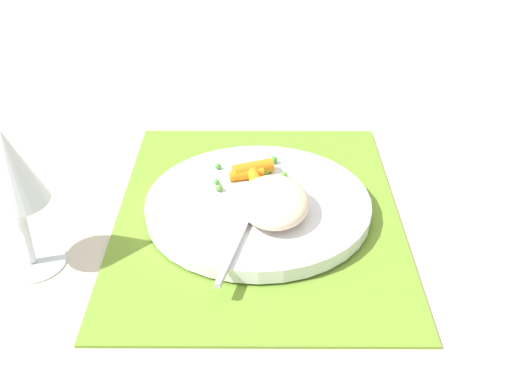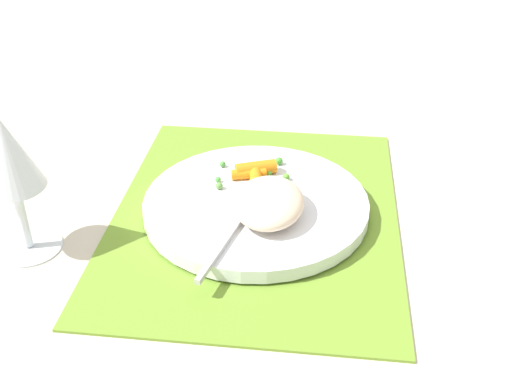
{
  "view_description": "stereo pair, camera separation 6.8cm",
  "coord_description": "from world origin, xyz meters",
  "px_view_note": "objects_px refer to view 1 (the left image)",
  "views": [
    {
      "loc": [
        -0.61,
        -0.0,
        0.42
      ],
      "look_at": [
        0.0,
        0.0,
        0.03
      ],
      "focal_mm": 44.18,
      "sensor_mm": 36.0,
      "label": 1
    },
    {
      "loc": [
        -0.6,
        -0.07,
        0.42
      ],
      "look_at": [
        0.0,
        0.0,
        0.03
      ],
      "focal_mm": 44.18,
      "sensor_mm": 36.0,
      "label": 2
    }
  ],
  "objects_px": {
    "fork": "(247,216)",
    "wine_glass": "(8,174)",
    "rice_mound": "(272,202)",
    "plate": "(256,205)",
    "carrot_portion": "(252,175)"
  },
  "relations": [
    {
      "from": "carrot_portion",
      "to": "fork",
      "type": "xyz_separation_m",
      "value": [
        -0.08,
        0.0,
        -0.0
      ]
    },
    {
      "from": "rice_mound",
      "to": "wine_glass",
      "type": "xyz_separation_m",
      "value": [
        -0.06,
        0.25,
        0.07
      ]
    },
    {
      "from": "fork",
      "to": "plate",
      "type": "bearing_deg",
      "value": -14.0
    },
    {
      "from": "plate",
      "to": "rice_mound",
      "type": "relative_size",
      "value": 2.57
    },
    {
      "from": "wine_glass",
      "to": "plate",
      "type": "bearing_deg",
      "value": -69.04
    },
    {
      "from": "carrot_portion",
      "to": "fork",
      "type": "height_order",
      "value": "carrot_portion"
    },
    {
      "from": "fork",
      "to": "wine_glass",
      "type": "xyz_separation_m",
      "value": [
        -0.05,
        0.23,
        0.09
      ]
    },
    {
      "from": "plate",
      "to": "fork",
      "type": "height_order",
      "value": "fork"
    },
    {
      "from": "wine_glass",
      "to": "rice_mound",
      "type": "bearing_deg",
      "value": -76.46
    },
    {
      "from": "plate",
      "to": "rice_mound",
      "type": "height_order",
      "value": "rice_mound"
    },
    {
      "from": "plate",
      "to": "wine_glass",
      "type": "bearing_deg",
      "value": 110.96
    },
    {
      "from": "carrot_portion",
      "to": "wine_glass",
      "type": "bearing_deg",
      "value": 119.82
    },
    {
      "from": "fork",
      "to": "carrot_portion",
      "type": "bearing_deg",
      "value": -3.4
    },
    {
      "from": "carrot_portion",
      "to": "fork",
      "type": "relative_size",
      "value": 0.37
    },
    {
      "from": "fork",
      "to": "wine_glass",
      "type": "relative_size",
      "value": 1.24
    }
  ]
}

